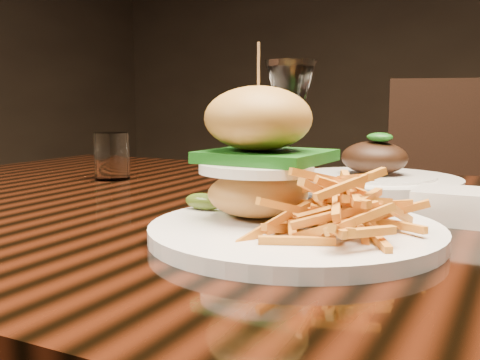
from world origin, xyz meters
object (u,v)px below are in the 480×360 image
at_px(dining_table, 328,271).
at_px(burger_plate, 289,188).
at_px(far_dish, 374,177).
at_px(wine_glass, 290,98).
at_px(chair_far, 476,236).

height_order(dining_table, burger_plate, burger_plate).
distance_m(dining_table, far_dish, 0.24).
bearing_deg(far_dish, dining_table, -90.23).
bearing_deg(wine_glass, far_dish, 62.88).
xyz_separation_m(far_dish, chair_far, (0.11, 0.67, -0.23)).
bearing_deg(far_dish, wine_glass, -117.12).
bearing_deg(dining_table, burger_plate, -87.92).
xyz_separation_m(dining_table, chair_far, (0.11, 0.89, -0.13)).
bearing_deg(chair_far, wine_glass, -116.96).
relative_size(dining_table, burger_plate, 5.43).
bearing_deg(dining_table, chair_far, 82.76).
distance_m(burger_plate, far_dish, 0.37).
bearing_deg(chair_far, dining_table, -111.01).
bearing_deg(chair_far, far_dish, -113.32).
distance_m(wine_glass, chair_far, 0.92).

